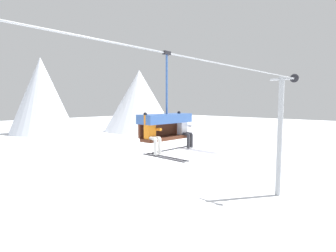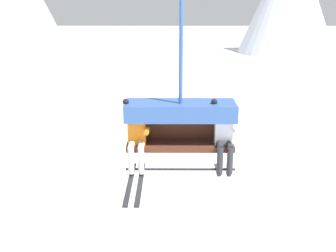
# 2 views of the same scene
# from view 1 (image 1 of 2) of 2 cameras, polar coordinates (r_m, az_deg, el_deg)

# --- Properties ---
(mountain_peak_central) EXTENTS (13.26, 13.26, 16.06)m
(mountain_peak_central) POSITION_cam_1_polar(r_m,az_deg,el_deg) (62.19, -25.79, 5.99)
(mountain_peak_central) COLOR silver
(mountain_peak_central) RESTS_ON ground_plane
(mountain_peak_east) EXTENTS (16.30, 16.30, 13.97)m
(mountain_peak_east) POSITION_cam_1_polar(r_m,az_deg,el_deg) (61.34, -6.25, 5.51)
(mountain_peak_east) COLOR white
(mountain_peak_east) RESTS_ON ground_plane
(lift_tower_far) EXTENTS (0.36, 1.88, 8.46)m
(lift_tower_far) POSITION_cam_1_polar(r_m,az_deg,el_deg) (19.82, 23.22, -1.59)
(lift_tower_far) COLOR #9EA3A8
(lift_tower_far) RESTS_ON ground_plane
(lift_cable) EXTENTS (20.81, 0.05, 0.05)m
(lift_cable) POSITION_cam_1_polar(r_m,az_deg,el_deg) (11.01, 10.27, 13.42)
(lift_cable) COLOR #9EA3A8
(chairlift_chair) EXTENTS (1.98, 0.74, 3.19)m
(chairlift_chair) POSITION_cam_1_polar(r_m,az_deg,el_deg) (8.74, -0.62, 0.86)
(chairlift_chair) COLOR #512819
(skier_orange) EXTENTS (0.48, 1.70, 1.34)m
(skier_orange) POSITION_cam_1_polar(r_m,az_deg,el_deg) (8.07, -3.40, -1.60)
(skier_orange) COLOR orange
(skier_white) EXTENTS (0.48, 1.70, 1.34)m
(skier_white) POSITION_cam_1_polar(r_m,az_deg,el_deg) (9.20, 3.71, -0.77)
(skier_white) COLOR silver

